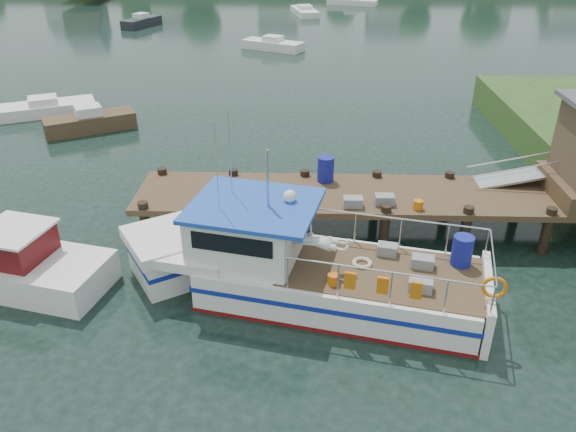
{
  "coord_description": "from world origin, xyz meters",
  "views": [
    {
      "loc": [
        -0.52,
        -16.57,
        9.43
      ],
      "look_at": [
        -1.0,
        -1.5,
        1.3
      ],
      "focal_mm": 35.0,
      "sensor_mm": 36.0,
      "label": 1
    }
  ],
  "objects_px": {
    "moored_d": "(305,11)",
    "moored_e": "(142,22)",
    "dock": "(526,171)",
    "moored_rowboat": "(90,122)",
    "lobster_boat": "(294,266)",
    "moored_b": "(273,45)",
    "moored_far": "(352,2)",
    "moored_a": "(44,108)"
  },
  "relations": [
    {
      "from": "dock",
      "to": "moored_d",
      "type": "xyz_separation_m",
      "value": [
        -7.26,
        45.96,
        -1.88
      ]
    },
    {
      "from": "moored_rowboat",
      "to": "moored_e",
      "type": "height_order",
      "value": "moored_rowboat"
    },
    {
      "from": "moored_far",
      "to": "moored_d",
      "type": "height_order",
      "value": "moored_far"
    },
    {
      "from": "moored_rowboat",
      "to": "moored_d",
      "type": "height_order",
      "value": "moored_rowboat"
    },
    {
      "from": "dock",
      "to": "moored_rowboat",
      "type": "relative_size",
      "value": 3.75
    },
    {
      "from": "lobster_boat",
      "to": "moored_d",
      "type": "distance_m",
      "value": 49.65
    },
    {
      "from": "moored_a",
      "to": "moored_e",
      "type": "distance_m",
      "value": 26.54
    },
    {
      "from": "lobster_boat",
      "to": "moored_e",
      "type": "xyz_separation_m",
      "value": [
        -15.38,
        42.1,
        -0.46
      ]
    },
    {
      "from": "moored_b",
      "to": "moored_d",
      "type": "relative_size",
      "value": 0.84
    },
    {
      "from": "lobster_boat",
      "to": "moored_b",
      "type": "xyz_separation_m",
      "value": [
        -2.37,
        32.16,
        -0.52
      ]
    },
    {
      "from": "moored_rowboat",
      "to": "moored_far",
      "type": "height_order",
      "value": "moored_rowboat"
    },
    {
      "from": "moored_b",
      "to": "moored_far",
      "type": "bearing_deg",
      "value": 63.98
    },
    {
      "from": "lobster_boat",
      "to": "moored_d",
      "type": "relative_size",
      "value": 1.73
    },
    {
      "from": "dock",
      "to": "moored_d",
      "type": "relative_size",
      "value": 2.74
    },
    {
      "from": "lobster_boat",
      "to": "moored_e",
      "type": "bearing_deg",
      "value": 122.95
    },
    {
      "from": "moored_far",
      "to": "moored_e",
      "type": "relative_size",
      "value": 1.31
    },
    {
      "from": "dock",
      "to": "moored_rowboat",
      "type": "distance_m",
      "value": 20.08
    },
    {
      "from": "dock",
      "to": "moored_e",
      "type": "height_order",
      "value": "dock"
    },
    {
      "from": "moored_rowboat",
      "to": "moored_b",
      "type": "bearing_deg",
      "value": 68.26
    },
    {
      "from": "dock",
      "to": "lobster_boat",
      "type": "xyz_separation_m",
      "value": [
        -7.28,
        -3.69,
        -1.32
      ]
    },
    {
      "from": "dock",
      "to": "lobster_boat",
      "type": "height_order",
      "value": "lobster_boat"
    },
    {
      "from": "moored_far",
      "to": "moored_a",
      "type": "xyz_separation_m",
      "value": [
        -19.21,
        -41.5,
        -0.01
      ]
    },
    {
      "from": "moored_a",
      "to": "moored_e",
      "type": "xyz_separation_m",
      "value": [
        -1.76,
        26.48,
        0.1
      ]
    },
    {
      "from": "dock",
      "to": "lobster_boat",
      "type": "relative_size",
      "value": 1.58
    },
    {
      "from": "moored_a",
      "to": "moored_b",
      "type": "height_order",
      "value": "moored_b"
    },
    {
      "from": "moored_a",
      "to": "moored_e",
      "type": "height_order",
      "value": "moored_e"
    },
    {
      "from": "moored_a",
      "to": "moored_b",
      "type": "relative_size",
      "value": 1.06
    },
    {
      "from": "lobster_boat",
      "to": "moored_far",
      "type": "bearing_deg",
      "value": 97.3
    },
    {
      "from": "moored_b",
      "to": "dock",
      "type": "bearing_deg",
      "value": -79.62
    },
    {
      "from": "dock",
      "to": "moored_far",
      "type": "bearing_deg",
      "value": 91.81
    },
    {
      "from": "moored_far",
      "to": "dock",
      "type": "bearing_deg",
      "value": -87.49
    },
    {
      "from": "lobster_boat",
      "to": "moored_rowboat",
      "type": "distance_m",
      "value": 16.76
    },
    {
      "from": "moored_rowboat",
      "to": "moored_a",
      "type": "height_order",
      "value": "moored_rowboat"
    },
    {
      "from": "moored_far",
      "to": "moored_b",
      "type": "xyz_separation_m",
      "value": [
        -7.96,
        -24.96,
        0.03
      ]
    },
    {
      "from": "dock",
      "to": "moored_far",
      "type": "height_order",
      "value": "dock"
    },
    {
      "from": "moored_a",
      "to": "moored_rowboat",
      "type": "bearing_deg",
      "value": -41.09
    },
    {
      "from": "lobster_boat",
      "to": "moored_rowboat",
      "type": "height_order",
      "value": "lobster_boat"
    },
    {
      "from": "dock",
      "to": "moored_rowboat",
      "type": "height_order",
      "value": "dock"
    },
    {
      "from": "moored_b",
      "to": "moored_d",
      "type": "bearing_deg",
      "value": 73.89
    },
    {
      "from": "moored_rowboat",
      "to": "moored_b",
      "type": "distance_m",
      "value": 20.56
    },
    {
      "from": "moored_d",
      "to": "moored_e",
      "type": "distance_m",
      "value": 17.15
    },
    {
      "from": "moored_far",
      "to": "moored_e",
      "type": "distance_m",
      "value": 25.79
    }
  ]
}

